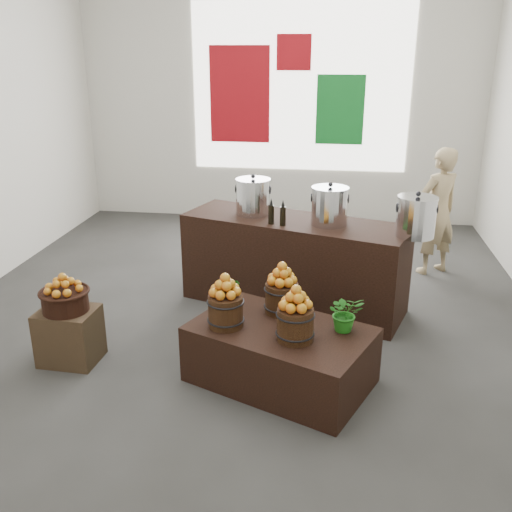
# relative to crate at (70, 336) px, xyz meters

# --- Properties ---
(ground) EXTENTS (7.00, 7.00, 0.00)m
(ground) POSITION_rel_crate_xyz_m (1.32, 1.15, -0.24)
(ground) COLOR #363634
(ground) RESTS_ON ground
(back_wall) EXTENTS (6.00, 0.04, 4.00)m
(back_wall) POSITION_rel_crate_xyz_m (1.32, 4.65, 1.76)
(back_wall) COLOR beige
(back_wall) RESTS_ON ground
(back_opening) EXTENTS (3.20, 0.02, 2.40)m
(back_opening) POSITION_rel_crate_xyz_m (1.62, 4.63, 1.76)
(back_opening) COLOR white
(back_opening) RESTS_ON back_wall
(deco_red_left) EXTENTS (0.90, 0.04, 1.40)m
(deco_red_left) POSITION_rel_crate_xyz_m (0.72, 4.62, 1.66)
(deco_red_left) COLOR maroon
(deco_red_left) RESTS_ON back_wall
(deco_green_right) EXTENTS (0.70, 0.04, 1.00)m
(deco_green_right) POSITION_rel_crate_xyz_m (2.22, 4.62, 1.46)
(deco_green_right) COLOR #106A22
(deco_green_right) RESTS_ON back_wall
(deco_red_upper) EXTENTS (0.50, 0.04, 0.50)m
(deco_red_upper) POSITION_rel_crate_xyz_m (1.52, 4.62, 2.26)
(deco_red_upper) COLOR maroon
(deco_red_upper) RESTS_ON back_wall
(crate) EXTENTS (0.50, 0.42, 0.48)m
(crate) POSITION_rel_crate_xyz_m (0.00, 0.00, 0.00)
(crate) COLOR #453020
(crate) RESTS_ON ground
(wicker_basket) EXTENTS (0.38, 0.38, 0.17)m
(wicker_basket) POSITION_rel_crate_xyz_m (0.00, 0.00, 0.33)
(wicker_basket) COLOR black
(wicker_basket) RESTS_ON crate
(apples_in_basket) EXTENTS (0.30, 0.30, 0.16)m
(apples_in_basket) POSITION_rel_crate_xyz_m (0.00, 0.00, 0.49)
(apples_in_basket) COLOR #AD050F
(apples_in_basket) RESTS_ON wicker_basket
(display_table) EXTENTS (1.62, 1.34, 0.48)m
(display_table) POSITION_rel_crate_xyz_m (1.83, -0.07, 0.00)
(display_table) COLOR black
(display_table) RESTS_ON ground
(apple_bucket_front_left) EXTENTS (0.28, 0.28, 0.26)m
(apple_bucket_front_left) POSITION_rel_crate_xyz_m (1.39, -0.09, 0.37)
(apple_bucket_front_left) COLOR #37210F
(apple_bucket_front_left) RESTS_ON display_table
(apples_in_bucket_front_left) EXTENTS (0.21, 0.21, 0.19)m
(apples_in_bucket_front_left) POSITION_rel_crate_xyz_m (1.39, -0.09, 0.59)
(apples_in_bucket_front_left) COLOR #AD050F
(apples_in_bucket_front_left) RESTS_ON apple_bucket_front_left
(apple_bucket_front_right) EXTENTS (0.28, 0.28, 0.26)m
(apple_bucket_front_right) POSITION_rel_crate_xyz_m (1.96, -0.24, 0.37)
(apple_bucket_front_right) COLOR #37210F
(apple_bucket_front_right) RESTS_ON display_table
(apples_in_bucket_front_right) EXTENTS (0.21, 0.21, 0.19)m
(apples_in_bucket_front_right) POSITION_rel_crate_xyz_m (1.96, -0.24, 0.59)
(apples_in_bucket_front_right) COLOR #AD050F
(apples_in_bucket_front_right) RESTS_ON apple_bucket_front_right
(apple_bucket_rear) EXTENTS (0.28, 0.28, 0.26)m
(apple_bucket_rear) POSITION_rel_crate_xyz_m (1.81, 0.22, 0.37)
(apple_bucket_rear) COLOR #37210F
(apple_bucket_rear) RESTS_ON display_table
(apples_in_bucket_rear) EXTENTS (0.21, 0.21, 0.19)m
(apples_in_bucket_rear) POSITION_rel_crate_xyz_m (1.81, 0.22, 0.59)
(apples_in_bucket_rear) COLOR #AD050F
(apples_in_bucket_rear) RESTS_ON apple_bucket_rear
(herb_garnish_right) EXTENTS (0.32, 0.30, 0.30)m
(herb_garnish_right) POSITION_rel_crate_xyz_m (2.33, -0.03, 0.39)
(herb_garnish_right) COLOR #1B6A16
(herb_garnish_right) RESTS_ON display_table
(herb_garnish_left) EXTENTS (0.15, 0.12, 0.25)m
(herb_garnish_left) POSITION_rel_crate_xyz_m (1.37, 0.29, 0.37)
(herb_garnish_left) COLOR #1B6A16
(herb_garnish_left) RESTS_ON display_table
(counter) EXTENTS (2.40, 1.40, 0.93)m
(counter) POSITION_rel_crate_xyz_m (1.81, 1.43, 0.23)
(counter) COLOR black
(counter) RESTS_ON ground
(stock_pot_left) EXTENTS (0.35, 0.35, 0.35)m
(stock_pot_left) POSITION_rel_crate_xyz_m (1.37, 1.57, 0.87)
(stock_pot_left) COLOR silver
(stock_pot_left) RESTS_ON counter
(stock_pot_center) EXTENTS (0.35, 0.35, 0.35)m
(stock_pot_center) POSITION_rel_crate_xyz_m (2.16, 1.32, 0.87)
(stock_pot_center) COLOR silver
(stock_pot_center) RESTS_ON counter
(stock_pot_right) EXTENTS (0.35, 0.35, 0.35)m
(stock_pot_right) POSITION_rel_crate_xyz_m (2.95, 1.06, 0.87)
(stock_pot_right) COLOR silver
(stock_pot_right) RESTS_ON counter
(oil_cruets) EXTENTS (0.18, 0.11, 0.26)m
(oil_cruets) POSITION_rel_crate_xyz_m (1.74, 1.21, 0.82)
(oil_cruets) COLOR black
(oil_cruets) RESTS_ON counter
(shopper) EXTENTS (0.66, 0.61, 1.51)m
(shopper) POSITION_rel_crate_xyz_m (3.41, 2.59, 0.52)
(shopper) COLOR tan
(shopper) RESTS_ON ground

